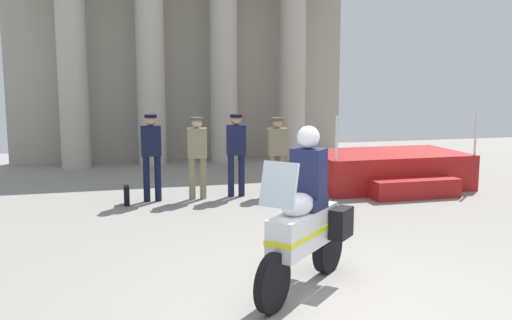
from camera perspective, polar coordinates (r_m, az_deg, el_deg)
The scene contains 9 objects.
ground_plane at distance 6.35m, azimuth 9.17°, elevation -14.45°, with size 28.00×28.00×0.00m, color gray.
colonnade_backdrop at distance 16.56m, azimuth -7.11°, elevation 10.71°, with size 9.73×1.62×5.91m.
reviewing_stand at distance 12.95m, azimuth 13.02°, elevation -1.02°, with size 3.33×2.49×1.67m.
officer_in_row_0 at distance 11.27m, azimuth -10.40°, elevation 0.95°, with size 0.41×0.27×1.71m.
officer_in_row_1 at distance 11.37m, azimuth -5.89°, elevation 0.89°, with size 0.41×0.27×1.64m.
officer_in_row_2 at distance 11.57m, azimuth -2.00°, elevation 1.18°, with size 0.41×0.27×1.68m.
officer_in_row_3 at distance 11.75m, azimuth 2.12°, elevation 1.05°, with size 0.41×0.27×1.60m.
motorcycle_with_rider at distance 6.60m, azimuth 5.02°, elevation -6.18°, with size 1.56×1.56×1.90m.
briefcase_on_ground at distance 11.22m, azimuth -12.80°, elevation -3.47°, with size 0.10×0.32×0.36m, color black.
Camera 1 is at (-2.41, -5.33, 2.46)m, focal length 40.06 mm.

